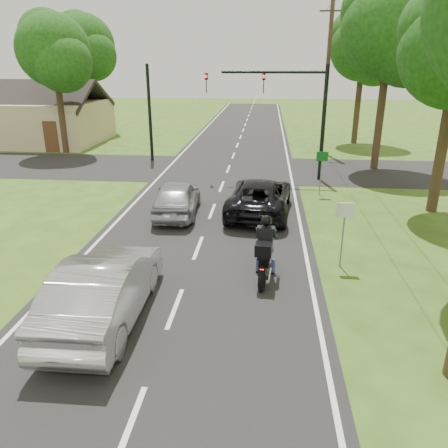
{
  "coord_description": "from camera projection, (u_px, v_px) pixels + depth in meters",
  "views": [
    {
      "loc": [
        2.25,
        -9.82,
        6.1
      ],
      "look_at": [
        1.0,
        3.0,
        1.3
      ],
      "focal_mm": 35.0,
      "sensor_mm": 36.0,
      "label": 1
    }
  ],
  "objects": [
    {
      "name": "ground",
      "position": [
        175.0,
        308.0,
        11.49
      ],
      "size": [
        140.0,
        140.0,
        0.0
      ],
      "primitive_type": "plane",
      "color": "#344F16",
      "rests_on": "ground"
    },
    {
      "name": "road",
      "position": [
        217.0,
        198.0,
        20.81
      ],
      "size": [
        8.0,
        100.0,
        0.01
      ],
      "primitive_type": "cube",
      "color": "black",
      "rests_on": "ground"
    },
    {
      "name": "cross_road",
      "position": [
        228.0,
        169.0,
        26.41
      ],
      "size": [
        60.0,
        7.0,
        0.01
      ],
      "primitive_type": "cube",
      "color": "black",
      "rests_on": "ground"
    },
    {
      "name": "motorcycle_rider",
      "position": [
        265.0,
        255.0,
        12.8
      ],
      "size": [
        0.68,
        2.32,
        2.0
      ],
      "rotation": [
        0.0,
        0.0,
        -0.09
      ],
      "color": "black",
      "rests_on": "ground"
    },
    {
      "name": "dark_suv",
      "position": [
        260.0,
        196.0,
        18.51
      ],
      "size": [
        2.88,
        5.5,
        1.48
      ],
      "primitive_type": "imported",
      "rotation": [
        0.0,
        0.0,
        3.06
      ],
      "color": "black",
      "rests_on": "road"
    },
    {
      "name": "silver_sedan",
      "position": [
        105.0,
        288.0,
        10.76
      ],
      "size": [
        1.86,
        5.12,
        1.68
      ],
      "primitive_type": "imported",
      "rotation": [
        0.0,
        0.0,
        3.16
      ],
      "color": "#BCBDC1",
      "rests_on": "road"
    },
    {
      "name": "silver_suv",
      "position": [
        177.0,
        197.0,
        18.35
      ],
      "size": [
        1.98,
        4.38,
        1.46
      ],
      "primitive_type": "imported",
      "rotation": [
        0.0,
        0.0,
        3.2
      ],
      "color": "#ABAEB4",
      "rests_on": "road"
    },
    {
      "name": "traffic_signal",
      "position": [
        289.0,
        102.0,
        22.8
      ],
      "size": [
        6.38,
        0.44,
        6.0
      ],
      "color": "black",
      "rests_on": "ground"
    },
    {
      "name": "signal_pole_far",
      "position": [
        150.0,
        114.0,
        27.7
      ],
      "size": [
        0.2,
        0.2,
        6.0
      ],
      "primitive_type": "cylinder",
      "color": "black",
      "rests_on": "ground"
    },
    {
      "name": "utility_pole_far",
      "position": [
        327.0,
        78.0,
        29.67
      ],
      "size": [
        1.6,
        0.28,
        10.0
      ],
      "color": "#4D3723",
      "rests_on": "ground"
    },
    {
      "name": "sign_white",
      "position": [
        345.0,
        219.0,
        13.28
      ],
      "size": [
        0.55,
        0.07,
        2.12
      ],
      "color": "slate",
      "rests_on": "ground"
    },
    {
      "name": "sign_green",
      "position": [
        322.0,
        163.0,
        20.73
      ],
      "size": [
        0.55,
        0.07,
        2.12
      ],
      "color": "slate",
      "rests_on": "ground"
    },
    {
      "name": "tree_row_d",
      "position": [
        397.0,
        36.0,
        23.7
      ],
      "size": [
        5.76,
        5.58,
        10.45
      ],
      "color": "#332316",
      "rests_on": "ground"
    },
    {
      "name": "tree_row_e",
      "position": [
        368.0,
        51.0,
        32.28
      ],
      "size": [
        5.28,
        5.12,
        9.61
      ],
      "color": "#332316",
      "rests_on": "ground"
    },
    {
      "name": "tree_left_near",
      "position": [
        56.0,
        55.0,
        28.73
      ],
      "size": [
        5.12,
        4.96,
        9.22
      ],
      "color": "#332316",
      "rests_on": "ground"
    },
    {
      "name": "tree_left_far",
      "position": [
        86.0,
        49.0,
        38.0
      ],
      "size": [
        5.76,
        5.58,
        10.14
      ],
      "color": "#332316",
      "rests_on": "ground"
    },
    {
      "name": "house",
      "position": [
        37.0,
        120.0,
        34.71
      ],
      "size": [
        10.2,
        8.0,
        4.84
      ],
      "color": "tan",
      "rests_on": "ground"
    }
  ]
}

